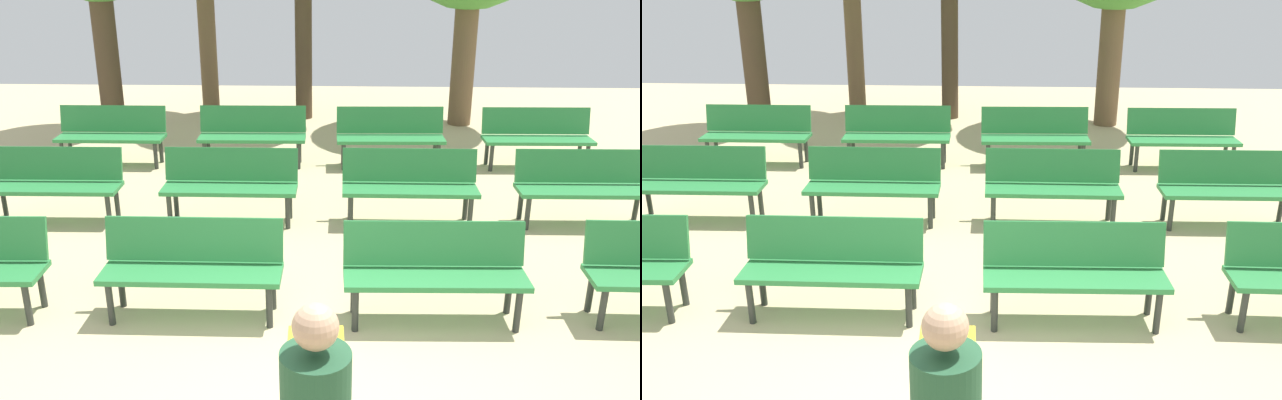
{
  "view_description": "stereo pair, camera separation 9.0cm",
  "coord_description": "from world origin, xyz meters",
  "views": [
    {
      "loc": [
        0.23,
        -3.78,
        3.16
      ],
      "look_at": [
        0.0,
        3.04,
        0.55
      ],
      "focal_mm": 37.71,
      "sensor_mm": 36.0,
      "label": 1
    },
    {
      "loc": [
        0.32,
        -3.77,
        3.16
      ],
      "look_at": [
        0.0,
        3.04,
        0.55
      ],
      "focal_mm": 37.71,
      "sensor_mm": 36.0,
      "label": 2
    }
  ],
  "objects": [
    {
      "name": "bench_r0_c1",
      "position": [
        -1.08,
        1.57,
        0.5
      ],
      "size": [
        1.6,
        0.48,
        0.87
      ],
      "rotation": [
        0.0,
        0.0,
        0.0
      ],
      "color": "#2D8442",
      "rests_on": "ground_plane"
    },
    {
      "name": "bench_r2_c1",
      "position": [
        -1.12,
        5.99,
        0.5
      ],
      "size": [
        1.61,
        0.51,
        0.87
      ],
      "rotation": [
        0.0,
        0.0,
        0.02
      ],
      "color": "#2D8442",
      "rests_on": "ground_plane"
    },
    {
      "name": "bench_r0_c2",
      "position": [
        1.06,
        1.55,
        0.5
      ],
      "size": [
        1.61,
        0.52,
        0.87
      ],
      "rotation": [
        0.0,
        0.0,
        0.02
      ],
      "color": "#2D8442",
      "rests_on": "ground_plane"
    },
    {
      "name": "bench_r1_c3",
      "position": [
        3.11,
        3.84,
        0.5
      ],
      "size": [
        1.61,
        0.51,
        0.87
      ],
      "rotation": [
        0.0,
        0.0,
        0.02
      ],
      "color": "#2D8442",
      "rests_on": "ground_plane"
    },
    {
      "name": "bench_r2_c0",
      "position": [
        -3.24,
        5.93,
        0.5
      ],
      "size": [
        1.6,
        0.49,
        0.87
      ],
      "rotation": [
        0.0,
        0.0,
        0.01
      ],
      "color": "#2D8442",
      "rests_on": "ground_plane"
    },
    {
      "name": "bench_r1_c0",
      "position": [
        -3.22,
        3.72,
        0.5
      ],
      "size": [
        1.61,
        0.5,
        0.87
      ],
      "rotation": [
        0.0,
        0.0,
        0.01
      ],
      "color": "#2D8442",
      "rests_on": "ground_plane"
    },
    {
      "name": "bench_r2_c3",
      "position": [
        3.13,
        6.02,
        0.5
      ],
      "size": [
        1.61,
        0.51,
        0.87
      ],
      "rotation": [
        0.0,
        0.0,
        0.02
      ],
      "color": "#2D8442",
      "rests_on": "ground_plane"
    },
    {
      "name": "bench_r2_c2",
      "position": [
        0.95,
        6.0,
        0.5
      ],
      "size": [
        1.61,
        0.53,
        0.87
      ],
      "rotation": [
        0.0,
        0.0,
        0.03
      ],
      "color": "#2D8442",
      "rests_on": "ground_plane"
    },
    {
      "name": "bench_r1_c1",
      "position": [
        -1.1,
        3.76,
        0.5
      ],
      "size": [
        1.6,
        0.48,
        0.87
      ],
      "rotation": [
        0.0,
        0.0,
        -0.0
      ],
      "color": "#2D8442",
      "rests_on": "ground_plane"
    },
    {
      "name": "bench_r1_c2",
      "position": [
        1.04,
        3.8,
        0.5
      ],
      "size": [
        1.6,
        0.48,
        0.87
      ],
      "rotation": [
        0.0,
        0.0,
        0.0
      ],
      "color": "#2D8442",
      "rests_on": "ground_plane"
    }
  ]
}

